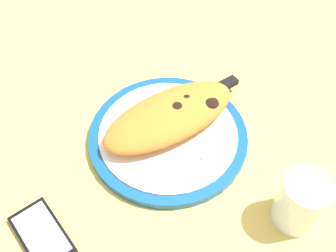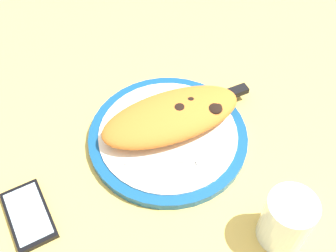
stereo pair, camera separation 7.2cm
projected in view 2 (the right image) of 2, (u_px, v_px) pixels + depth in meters
The scene contains 7 objects.
ground_plane at pixel (168, 144), 76.16cm from camera, with size 150.00×150.00×3.00cm, color #DBB756.
plate at pixel (168, 136), 74.28cm from camera, with size 29.14×29.14×1.86cm.
calzone at pixel (172, 116), 72.97cm from camera, with size 27.21×13.97×4.73cm.
fork at pixel (181, 160), 69.57cm from camera, with size 16.18×5.71×0.40cm.
knife at pixel (211, 101), 77.72cm from camera, with size 23.35×4.84×1.20cm.
smartphone at pixel (29, 215), 64.82cm from camera, with size 8.38×12.49×1.16cm.
water_glass at pixel (285, 222), 60.13cm from camera, with size 7.38×7.38×9.78cm.
Camera 2 is at (-13.57, -42.67, 60.20)cm, focal length 43.22 mm.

